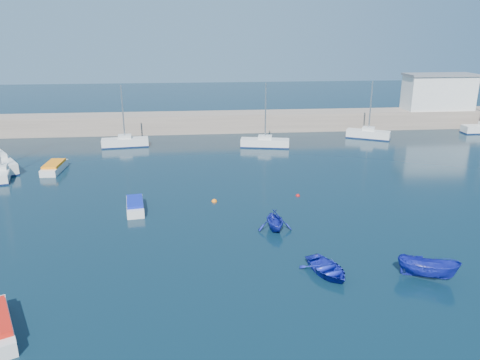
{
  "coord_description": "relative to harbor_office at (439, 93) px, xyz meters",
  "views": [
    {
      "loc": [
        -6.65,
        -21.35,
        14.35
      ],
      "look_at": [
        -2.78,
        17.57,
        1.6
      ],
      "focal_mm": 35.0,
      "sensor_mm": 36.0,
      "label": 1
    }
  ],
  "objects": [
    {
      "name": "back_wall",
      "position": [
        -30.0,
        0.0,
        -3.8
      ],
      "size": [
        96.0,
        4.5,
        2.6
      ],
      "primitive_type": "cube",
      "color": "gray",
      "rests_on": "ground"
    },
    {
      "name": "dinghy_center",
      "position": [
        -28.85,
        -42.59,
        -4.73
      ],
      "size": [
        3.55,
        4.18,
        0.73
      ],
      "primitive_type": "imported",
      "rotation": [
        0.0,
        0.0,
        0.33
      ],
      "color": "#17229E",
      "rests_on": "ground"
    },
    {
      "name": "sailboat_6",
      "position": [
        -27.82,
        -10.42,
        -4.51
      ],
      "size": [
        6.27,
        2.88,
        8.01
      ],
      "rotation": [
        0.0,
        0.0,
        1.37
      ],
      "color": "silver",
      "rests_on": "ground"
    },
    {
      "name": "ground",
      "position": [
        -30.0,
        -46.0,
        -5.1
      ],
      "size": [
        220.0,
        220.0,
        0.0
      ],
      "primitive_type": "plane",
      "color": "black",
      "rests_on": "ground"
    },
    {
      "name": "sailboat_7",
      "position": [
        -13.13,
        -7.07,
        -4.47
      ],
      "size": [
        5.78,
        4.16,
        7.7
      ],
      "rotation": [
        0.0,
        0.0,
        1.07
      ],
      "color": "silver",
      "rests_on": "ground"
    },
    {
      "name": "dinghy_left",
      "position": [
        -30.91,
        -35.72,
        -4.33
      ],
      "size": [
        2.65,
        3.03,
        1.54
      ],
      "primitive_type": "imported",
      "rotation": [
        0.0,
        0.0,
        0.05
      ],
      "color": "#17229E",
      "rests_on": "ground"
    },
    {
      "name": "sailboat_3",
      "position": [
        -55.88,
        -20.62,
        -4.56
      ],
      "size": [
        2.68,
        5.33,
        6.87
      ],
      "rotation": [
        0.0,
        0.0,
        0.25
      ],
      "color": "silver",
      "rests_on": "ground"
    },
    {
      "name": "dinghy_right",
      "position": [
        -23.0,
        -43.7,
        -4.42
      ],
      "size": [
        3.77,
        2.75,
        1.37
      ],
      "primitive_type": "imported",
      "rotation": [
        0.0,
        0.0,
        1.12
      ],
      "color": "#17229E",
      "rests_on": "ground"
    },
    {
      "name": "motorboat_2",
      "position": [
        -51.41,
        -18.6,
        -4.66
      ],
      "size": [
        1.78,
        4.63,
        0.94
      ],
      "rotation": [
        0.0,
        0.0,
        -0.04
      ],
      "color": "silver",
      "rests_on": "ground"
    },
    {
      "name": "harbor_office",
      "position": [
        0.0,
        0.0,
        0.0
      ],
      "size": [
        10.0,
        4.0,
        5.0
      ],
      "primitive_type": "cube",
      "color": "silver",
      "rests_on": "back_wall"
    },
    {
      "name": "buoy_1",
      "position": [
        -27.58,
        -28.65,
        -5.1
      ],
      "size": [
        0.37,
        0.37,
        0.37
      ],
      "primitive_type": "sphere",
      "color": "#B50E0D",
      "rests_on": "ground"
    },
    {
      "name": "motorboat_1",
      "position": [
        -41.7,
        -30.79,
        -4.66
      ],
      "size": [
        1.84,
        3.96,
        0.94
      ],
      "rotation": [
        0.0,
        0.0,
        0.14
      ],
      "color": "silver",
      "rests_on": "ground"
    },
    {
      "name": "buoy_3",
      "position": [
        -35.12,
        -29.36,
        -5.1
      ],
      "size": [
        0.48,
        0.48,
        0.48
      ],
      "primitive_type": "sphere",
      "color": "orange",
      "rests_on": "ground"
    },
    {
      "name": "sailboat_5",
      "position": [
        -45.41,
        -8.54,
        -4.48
      ],
      "size": [
        5.88,
        2.25,
        7.7
      ],
      "rotation": [
        0.0,
        0.0,
        1.69
      ],
      "color": "silver",
      "rests_on": "ground"
    }
  ]
}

